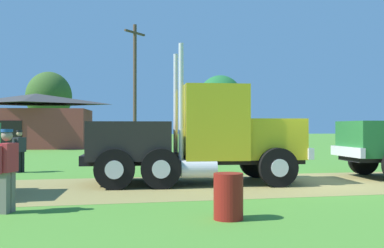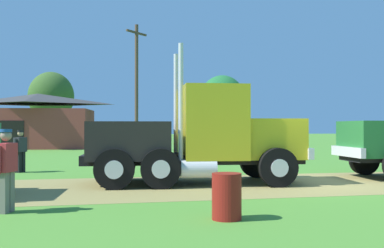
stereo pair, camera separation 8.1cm
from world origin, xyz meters
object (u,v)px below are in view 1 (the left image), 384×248
truck_foreground_white (198,138)px  visitor_standing_near (7,167)px  shed_building (36,122)px  visitor_far_side (19,150)px  steel_barrel (228,196)px  utility_pole_far (135,84)px

truck_foreground_white → visitor_standing_near: 6.09m
truck_foreground_white → shed_building: (-7.91, 24.94, 0.77)m
truck_foreground_white → visitor_standing_near: size_ratio=4.11×
truck_foreground_white → visitor_standing_near: truck_foreground_white is taller
visitor_standing_near → visitor_far_side: bearing=97.7°
truck_foreground_white → visitor_standing_near: bearing=-140.8°
visitor_standing_near → steel_barrel: 4.39m
shed_building → utility_pole_far: (7.59, -5.16, 2.75)m
steel_barrel → shed_building: (-7.30, 30.28, 1.71)m
truck_foreground_white → visitor_far_side: bearing=142.5°
steel_barrel → utility_pole_far: bearing=89.3°
shed_building → truck_foreground_white: bearing=-72.4°
shed_building → steel_barrel: bearing=-76.5°
shed_building → utility_pole_far: utility_pole_far is taller
steel_barrel → shed_building: size_ratio=0.09×
shed_building → utility_pole_far: bearing=-34.2°
visitor_far_side → shed_building: 20.60m
visitor_standing_near → visitor_far_side: visitor_standing_near is taller
truck_foreground_white → utility_pole_far: utility_pole_far is taller
steel_barrel → visitor_far_side: bearing=118.0°
shed_building → utility_pole_far: size_ratio=1.01×
visitor_standing_near → shed_building: size_ratio=0.18×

